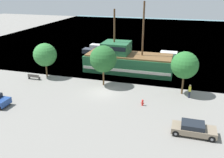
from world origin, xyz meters
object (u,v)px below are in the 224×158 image
Objects in this scene: moored_boat_outer at (171,58)px; fire_hydrant at (143,102)px; moored_boat_dockside at (99,50)px; pirate_ship at (128,61)px; pedestrian_walking_near at (190,91)px; parked_car_curb_front at (193,129)px; bench_promenade_east at (34,77)px.

fire_hydrant is at bearing -95.33° from moored_boat_outer.
moored_boat_outer is at bearing 84.67° from fire_hydrant.
moored_boat_dockside is at bearing 172.48° from moored_boat_outer.
moored_boat_dockside is 24.93m from fire_hydrant.
moored_boat_dockside is (-8.34, 9.58, -1.09)m from pirate_ship.
fire_hydrant is (-1.81, -19.43, -0.26)m from moored_boat_outer.
pirate_ship is at bearing 110.94° from fire_hydrant.
pedestrian_walking_near reaches higher than fire_hydrant.
moored_boat_dockside reaches higher than moored_boat_outer.
fire_hydrant is 6.54m from pedestrian_walking_near.
pirate_ship is 12.61m from pedestrian_walking_near.
moored_boat_outer is at bearing 99.10° from parked_car_curb_front.
pirate_ship reaches higher than fire_hydrant.
moored_boat_outer is at bearing 102.48° from pedestrian_walking_near.
fire_hydrant is at bearing 140.20° from parked_car_curb_front.
pedestrian_walking_near is at bearing -39.07° from pirate_ship.
pirate_ship is 3.80× the size of parked_car_curb_front.
bench_promenade_east is at bearing -104.07° from moored_boat_dockside.
parked_car_curb_front is at bearing -87.18° from pedestrian_walking_near.
parked_car_curb_front is 2.29× the size of pedestrian_walking_near.
moored_boat_outer is (6.32, 7.64, -1.11)m from pirate_ship.
pedestrian_walking_near is (-0.42, 8.59, 0.27)m from parked_car_curb_front.
bench_promenade_east is 1.05× the size of pedestrian_walking_near.
bench_promenade_east is at bearing -140.88° from moored_boat_outer.
pirate_ship is 20.28× the size of fire_hydrant.
pirate_ship is 12.75m from moored_boat_dockside.
pirate_ship is at bearing 121.67° from parked_car_curb_front.
pirate_ship is 19.44m from parked_car_curb_front.
moored_boat_outer is at bearing 39.12° from bench_promenade_east.
parked_car_curb_front is at bearing -80.90° from moored_boat_outer.
pirate_ship is 8.28× the size of bench_promenade_east.
moored_boat_dockside is at bearing 121.03° from fire_hydrant.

